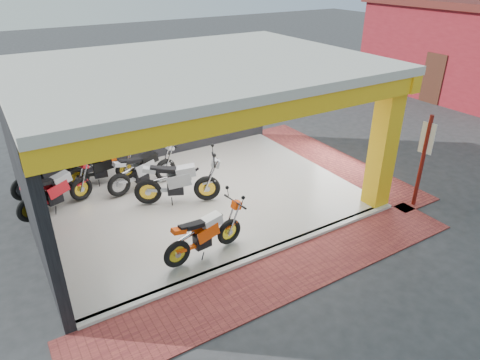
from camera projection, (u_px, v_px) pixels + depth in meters
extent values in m
plane|color=#2D2D30|center=(239.00, 233.00, 10.20)|extent=(80.00, 80.00, 0.00)
cube|color=silver|center=(201.00, 197.00, 11.69)|extent=(8.00, 6.00, 0.10)
cube|color=beige|center=(195.00, 66.00, 10.07)|extent=(8.40, 6.40, 0.20)
cube|color=black|center=(153.00, 107.00, 13.27)|extent=(8.20, 0.20, 3.50)
cube|color=black|center=(24.00, 176.00, 9.00)|extent=(0.20, 6.20, 3.50)
cube|color=yellow|center=(384.00, 144.00, 10.59)|extent=(0.50, 0.50, 3.50)
cube|color=yellow|center=(267.00, 112.00, 7.94)|extent=(8.40, 0.30, 0.40)
cube|color=yellow|center=(322.00, 60.00, 12.08)|extent=(0.30, 6.40, 0.40)
cube|color=silver|center=(263.00, 254.00, 9.40)|extent=(8.00, 0.20, 0.10)
cube|color=#9A3932|center=(285.00, 275.00, 8.83)|extent=(9.00, 1.40, 0.03)
cube|color=#9A3932|center=(332.00, 160.00, 13.95)|extent=(1.40, 7.00, 0.03)
cube|color=#3F1E14|center=(433.00, 79.00, 19.17)|extent=(0.06, 1.00, 2.20)
cylinder|color=maroon|center=(422.00, 162.00, 10.83)|extent=(0.10, 0.10, 2.50)
cube|color=white|center=(427.00, 138.00, 10.53)|extent=(0.08, 0.35, 0.80)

